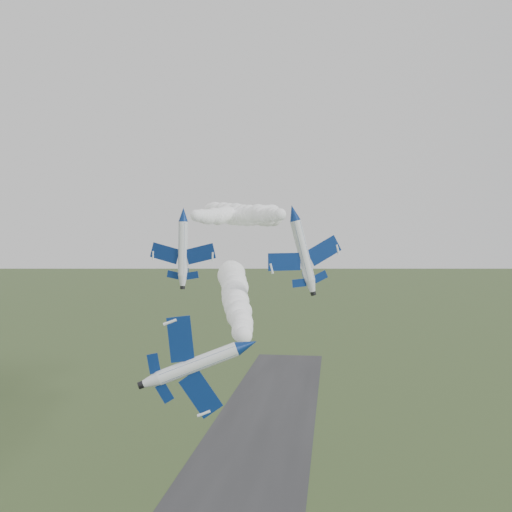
{
  "coord_description": "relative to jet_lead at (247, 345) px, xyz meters",
  "views": [
    {
      "loc": [
        16.25,
        -57.04,
        42.43
      ],
      "look_at": [
        6.14,
        17.2,
        40.91
      ],
      "focal_mm": 40.0,
      "sensor_mm": 36.0,
      "label": 1
    }
  ],
  "objects": [
    {
      "name": "jet_lead",
      "position": [
        0.0,
        0.0,
        0.0
      ],
      "size": [
        4.25,
        11.49,
        8.98
      ],
      "rotation": [
        0.0,
        1.22,
        0.22
      ],
      "color": "white"
    },
    {
      "name": "smoke_trail_jet_lead",
      "position": [
        -7.34,
        35.75,
        1.58
      ],
      "size": [
        20.09,
        67.56,
        5.31
      ],
      "primitive_type": null,
      "rotation": [
        0.0,
        0.0,
        0.22
      ],
      "color": "white"
    },
    {
      "name": "jet_pair_left",
      "position": [
        -13.22,
        26.67,
        13.53
      ],
      "size": [
        9.74,
        11.57,
        2.85
      ],
      "rotation": [
        0.0,
        0.01,
        -0.12
      ],
      "color": "white"
    },
    {
      "name": "smoke_trail_jet_pair_left",
      "position": [
        -9.9,
        60.34,
        15.02
      ],
      "size": [
        12.17,
        62.47,
        4.95
      ],
      "primitive_type": null,
      "rotation": [
        0.0,
        0.0,
        -0.12
      ],
      "color": "white"
    },
    {
      "name": "jet_pair_right",
      "position": [
        2.44,
        26.07,
        13.63
      ],
      "size": [
        10.4,
        12.3,
        3.9
      ],
      "rotation": [
        0.0,
        -0.26,
        0.41
      ],
      "color": "white"
    },
    {
      "name": "smoke_trail_jet_pair_right",
      "position": [
        -9.93,
        54.04,
        15.07
      ],
      "size": [
        25.73,
        51.52,
        4.48
      ],
      "primitive_type": null,
      "rotation": [
        0.0,
        0.0,
        0.41
      ],
      "color": "white"
    }
  ]
}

